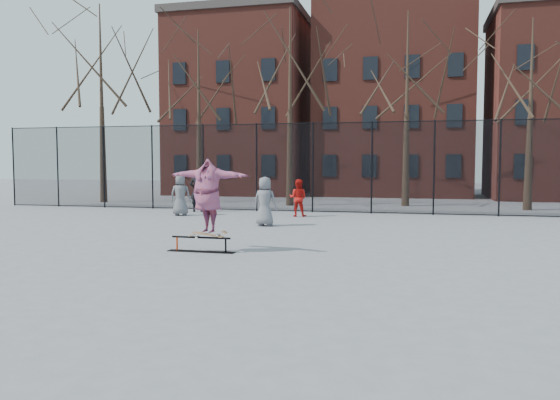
% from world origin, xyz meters
% --- Properties ---
extents(ground, '(100.00, 100.00, 0.00)m').
position_xyz_m(ground, '(0.00, 0.00, 0.00)').
color(ground, slate).
extents(skate_rail, '(1.75, 0.27, 0.39)m').
position_xyz_m(skate_rail, '(-2.14, 1.74, 0.15)').
color(skate_rail, black).
rests_on(skate_rail, ground).
extents(skateboard, '(0.85, 0.20, 0.10)m').
position_xyz_m(skateboard, '(-1.95, 1.74, 0.44)').
color(skateboard, '#97633C').
rests_on(skateboard, skate_rail).
extents(skater, '(2.31, 1.03, 1.82)m').
position_xyz_m(skater, '(-1.95, 1.74, 1.40)').
color(skater, '#6C3687').
rests_on(skater, skateboard).
extents(bystander_grey, '(0.95, 0.72, 1.74)m').
position_xyz_m(bystander_grey, '(-6.49, 10.19, 0.87)').
color(bystander_grey, '#5B5B5F').
rests_on(bystander_grey, ground).
extents(bystander_black, '(0.77, 0.59, 1.91)m').
position_xyz_m(bystander_black, '(-6.49, 12.00, 0.95)').
color(bystander_black, black).
rests_on(bystander_black, ground).
extents(bystander_red, '(0.77, 0.61, 1.54)m').
position_xyz_m(bystander_red, '(-1.63, 10.99, 0.77)').
color(bystander_red, '#B81510').
rests_on(bystander_red, ground).
extents(bystander_extra, '(0.89, 0.62, 1.73)m').
position_xyz_m(bystander_extra, '(-2.06, 7.44, 0.86)').
color(bystander_extra, slate).
rests_on(bystander_extra, ground).
extents(fence, '(34.03, 0.07, 4.00)m').
position_xyz_m(fence, '(-0.01, 13.00, 2.05)').
color(fence, black).
rests_on(fence, ground).
extents(tree_row, '(33.66, 7.46, 10.67)m').
position_xyz_m(tree_row, '(-0.25, 17.15, 7.36)').
color(tree_row, black).
rests_on(tree_row, ground).
extents(rowhouses, '(29.00, 7.00, 13.00)m').
position_xyz_m(rowhouses, '(0.72, 26.00, 6.06)').
color(rowhouses, maroon).
rests_on(rowhouses, ground).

